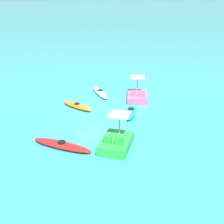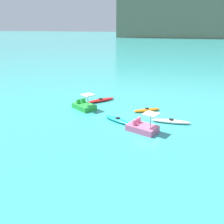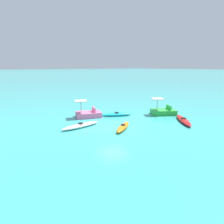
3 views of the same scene
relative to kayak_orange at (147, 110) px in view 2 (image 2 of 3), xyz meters
The scene contains 8 objects.
ground_plane 1.09m from the kayak_orange, 79.44° to the right, with size 600.00×600.00×0.00m, color #38ADA8.
headland_cliff 167.51m from the kayak_orange, 88.77° to the left, with size 92.99×42.64×29.34m, color #6B6651.
kayak_orange is the anchor object (origin of this frame).
kayak_white 3.46m from the kayak_orange, 43.60° to the right, with size 3.40×0.79×0.37m.
kayak_cyan 3.98m from the kayak_orange, 121.81° to the right, with size 3.02×2.02×0.37m.
kayak_red 5.85m from the kayak_orange, 161.06° to the left, with size 2.87×3.14×0.37m.
pedal_boat_green 6.41m from the kayak_orange, behind, with size 2.83×2.56×1.68m.
pedal_boat_pink 4.81m from the kayak_orange, 85.73° to the right, with size 2.77×2.25×1.68m.
Camera 2 is at (2.82, -21.79, 8.15)m, focal length 38.83 mm.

